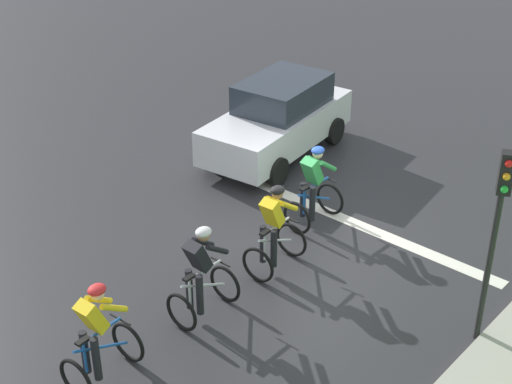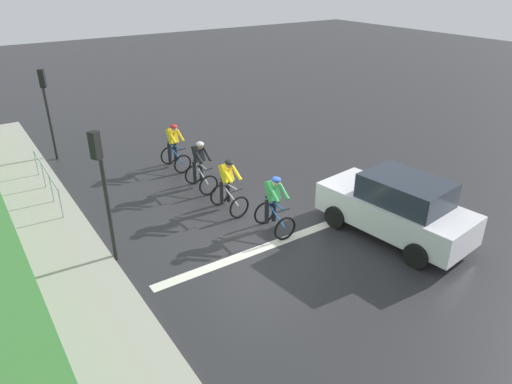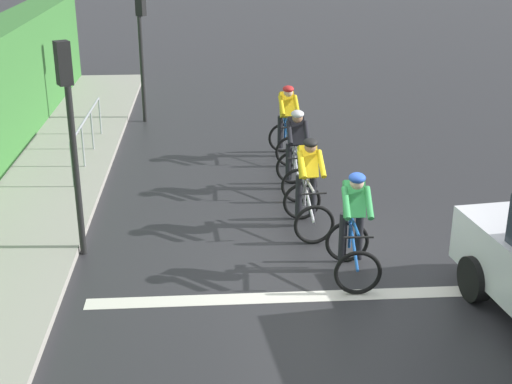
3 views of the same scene
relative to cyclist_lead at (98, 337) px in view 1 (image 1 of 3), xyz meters
name	(u,v)px [view 1 (image 1 of 3)]	position (x,y,z in m)	size (l,w,h in m)	color
ground_plane	(314,237)	(0.02, -5.21, -0.80)	(80.00, 80.00, 0.00)	#28282B
road_marking_stop_line	(342,218)	(0.02, -6.14, -0.79)	(7.00, 0.30, 0.01)	silver
cyclist_lead	(98,337)	(0.00, 0.00, 0.00)	(0.74, 1.12, 1.66)	black
cyclist_second	(201,276)	(-0.06, -2.06, 0.00)	(0.68, 1.08, 1.66)	black
cyclist_mid	(274,231)	(-0.08, -3.87, 0.00)	(0.75, 1.12, 1.66)	black
cyclist_fourth	(313,189)	(0.35, -5.57, 0.00)	(0.72, 1.11, 1.66)	black
car_white	(278,118)	(2.91, -7.59, 0.08)	(2.26, 4.28, 1.76)	silver
traffic_light_near_crossing	(497,220)	(-3.77, -4.47, 1.43)	(0.27, 0.29, 3.34)	black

